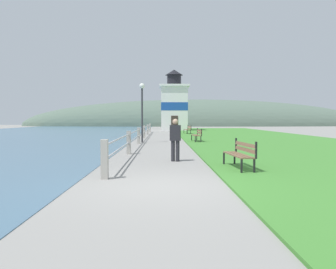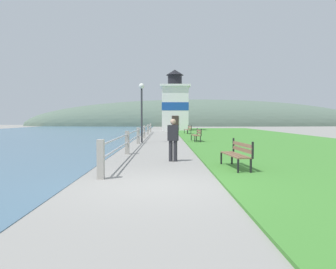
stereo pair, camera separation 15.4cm
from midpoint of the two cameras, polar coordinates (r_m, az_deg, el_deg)
name	(u,v)px [view 2 (the right image)]	position (r m, az deg, el deg)	size (l,w,h in m)	color
ground_plane	(156,187)	(7.74, -1.54, -9.08)	(160.00, 160.00, 0.00)	gray
grass_verge	(256,138)	(27.23, 15.29, -0.64)	(12.00, 55.71, 0.06)	#428433
seawall_railing	(142,132)	(23.94, -4.45, 0.41)	(0.18, 30.75, 1.05)	#A8A399
park_bench_near	(238,153)	(10.41, 12.45, -3.10)	(0.64, 1.90, 0.94)	brown
park_bench_midway	(197,134)	(22.37, 5.26, 0.04)	(0.57, 1.76, 0.94)	brown
park_bench_far	(188,129)	(34.16, 3.70, 0.97)	(0.68, 1.77, 0.94)	brown
lighthouse	(175,105)	(44.50, 1.30, 5.22)	(4.00, 4.00, 8.23)	white
person_strolling	(173,138)	(12.19, 1.24, -0.68)	(0.42, 0.28, 1.59)	#28282D
lamp_post	(142,102)	(22.02, -4.41, 5.73)	(0.36, 0.36, 3.96)	#333338
distant_hillside	(199,126)	(75.15, 5.42, 1.51)	(80.00, 16.00, 12.00)	#566B5B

